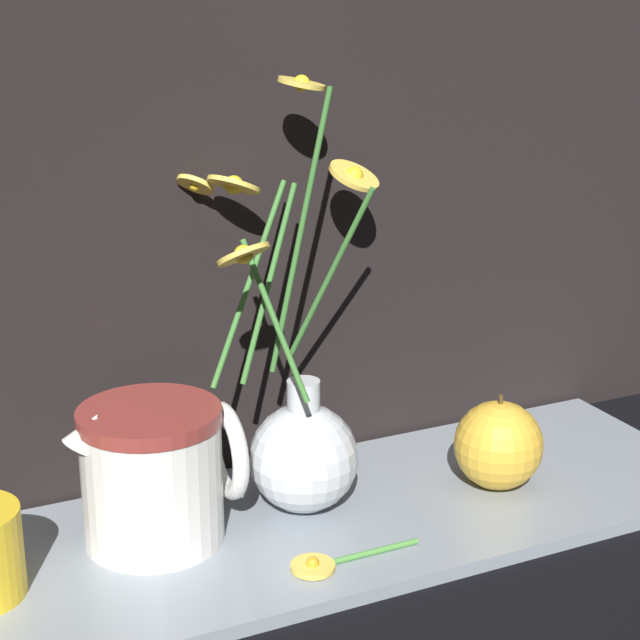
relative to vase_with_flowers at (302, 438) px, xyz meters
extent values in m
plane|color=black|center=(0.01, -0.02, -0.08)|extent=(6.00, 6.00, 0.00)
cube|color=gray|center=(0.01, -0.02, -0.07)|extent=(0.75, 0.25, 0.01)
sphere|color=silver|center=(0.00, 0.00, -0.02)|extent=(0.10, 0.10, 0.10)
cylinder|color=silver|center=(0.00, 0.00, 0.04)|extent=(0.03, 0.03, 0.04)
cylinder|color=#3D7A33|center=(-0.03, 0.04, 0.13)|extent=(0.10, 0.07, 0.16)
cylinder|color=#EAC64C|center=(-0.06, 0.09, 0.21)|extent=(0.04, 0.04, 0.02)
sphere|color=yellow|center=(-0.06, 0.09, 0.21)|extent=(0.01, 0.01, 0.01)
cylinder|color=#3D7A33|center=(-0.02, 0.03, 0.13)|extent=(0.07, 0.04, 0.16)
cylinder|color=#EAC64C|center=(-0.03, 0.06, 0.22)|extent=(0.06, 0.06, 0.02)
sphere|color=yellow|center=(-0.03, 0.06, 0.22)|extent=(0.02, 0.02, 0.02)
cylinder|color=#3D7A33|center=(-0.03, -0.02, 0.12)|extent=(0.03, 0.07, 0.13)
cylinder|color=#EAC64C|center=(-0.06, -0.03, 0.18)|extent=(0.06, 0.05, 0.02)
sphere|color=yellow|center=(-0.06, -0.03, 0.18)|extent=(0.02, 0.02, 0.02)
cylinder|color=#3D7A33|center=(0.01, 0.02, 0.18)|extent=(0.05, 0.03, 0.25)
cylinder|color=#EAC64C|center=(0.02, 0.04, 0.30)|extent=(0.05, 0.05, 0.01)
sphere|color=yellow|center=(0.02, 0.04, 0.30)|extent=(0.01, 0.01, 0.01)
cylinder|color=#3D7A33|center=(0.04, 0.02, 0.14)|extent=(0.05, 0.08, 0.17)
cylinder|color=#EAC64C|center=(0.07, 0.04, 0.22)|extent=(0.06, 0.06, 0.02)
sphere|color=yellow|center=(0.07, 0.04, 0.22)|extent=(0.02, 0.02, 0.02)
cylinder|color=white|center=(-0.14, 0.00, -0.01)|extent=(0.12, 0.12, 0.12)
cylinder|color=maroon|center=(-0.14, 0.00, 0.05)|extent=(0.12, 0.12, 0.01)
torus|color=white|center=(-0.07, 0.00, 0.00)|extent=(0.01, 0.08, 0.08)
cone|color=white|center=(-0.18, 0.00, 0.04)|extent=(0.04, 0.03, 0.04)
sphere|color=gold|center=(0.18, -0.04, -0.03)|extent=(0.08, 0.08, 0.08)
cylinder|color=#4C3819|center=(0.18, -0.04, 0.02)|extent=(0.00, 0.00, 0.01)
cylinder|color=#4C8E3D|center=(0.01, -0.10, -0.06)|extent=(0.10, 0.01, 0.01)
cylinder|color=#EAC64C|center=(-0.04, -0.10, -0.06)|extent=(0.04, 0.04, 0.00)
sphere|color=gold|center=(-0.04, -0.10, -0.06)|extent=(0.01, 0.01, 0.01)
camera|label=1|loc=(-0.35, -0.78, 0.38)|focal=60.00mm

